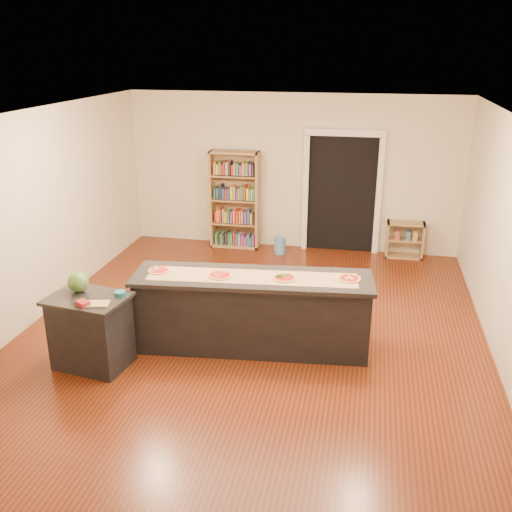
% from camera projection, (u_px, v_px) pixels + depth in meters
% --- Properties ---
extents(room, '(6.00, 7.00, 2.80)m').
position_uv_depth(room, '(253.00, 231.00, 7.06)').
color(room, beige).
rests_on(room, ground).
extents(doorway, '(1.40, 0.09, 2.21)m').
position_uv_depth(doorway, '(342.00, 186.00, 10.14)').
color(doorway, black).
rests_on(doorway, room).
extents(kitchen_island, '(2.90, 0.78, 0.96)m').
position_uv_depth(kitchen_island, '(252.00, 312.00, 7.02)').
color(kitchen_island, black).
rests_on(kitchen_island, ground).
extents(side_counter, '(0.89, 0.65, 0.88)m').
position_uv_depth(side_counter, '(91.00, 331.00, 6.63)').
color(side_counter, black).
rests_on(side_counter, ground).
extents(bookshelf, '(0.89, 0.32, 1.79)m').
position_uv_depth(bookshelf, '(235.00, 200.00, 10.45)').
color(bookshelf, '#A67F50').
rests_on(bookshelf, ground).
extents(low_shelf, '(0.65, 0.28, 0.65)m').
position_uv_depth(low_shelf, '(405.00, 240.00, 10.09)').
color(low_shelf, '#A67F50').
rests_on(low_shelf, ground).
extents(waste_bin, '(0.21, 0.21, 0.31)m').
position_uv_depth(waste_bin, '(280.00, 245.00, 10.32)').
color(waste_bin, '#5180B6').
rests_on(waste_bin, ground).
extents(kraft_paper, '(2.55, 0.69, 0.00)m').
position_uv_depth(kraft_paper, '(252.00, 277.00, 6.83)').
color(kraft_paper, tan).
rests_on(kraft_paper, kitchen_island).
extents(watermelon, '(0.24, 0.24, 0.24)m').
position_uv_depth(watermelon, '(78.00, 282.00, 6.58)').
color(watermelon, '#144214').
rests_on(watermelon, side_counter).
extents(cutting_board, '(0.29, 0.23, 0.02)m').
position_uv_depth(cutting_board, '(97.00, 304.00, 6.29)').
color(cutting_board, tan).
rests_on(cutting_board, side_counter).
extents(package_red, '(0.18, 0.17, 0.05)m').
position_uv_depth(package_red, '(83.00, 303.00, 6.26)').
color(package_red, maroon).
rests_on(package_red, side_counter).
extents(package_teal, '(0.13, 0.13, 0.05)m').
position_uv_depth(package_teal, '(120.00, 293.00, 6.51)').
color(package_teal, '#195966').
rests_on(package_teal, side_counter).
extents(pizza_a, '(0.27, 0.27, 0.02)m').
position_uv_depth(pizza_a, '(159.00, 270.00, 7.00)').
color(pizza_a, tan).
rests_on(pizza_a, kitchen_island).
extents(pizza_b, '(0.31, 0.31, 0.02)m').
position_uv_depth(pizza_b, '(220.00, 275.00, 6.85)').
color(pizza_b, tan).
rests_on(pizza_b, kitchen_island).
extents(pizza_c, '(0.28, 0.28, 0.02)m').
position_uv_depth(pizza_c, '(284.00, 278.00, 6.77)').
color(pizza_c, tan).
rests_on(pizza_c, kitchen_island).
extents(pizza_d, '(0.27, 0.27, 0.02)m').
position_uv_depth(pizza_d, '(349.00, 278.00, 6.76)').
color(pizza_d, tan).
rests_on(pizza_d, kitchen_island).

